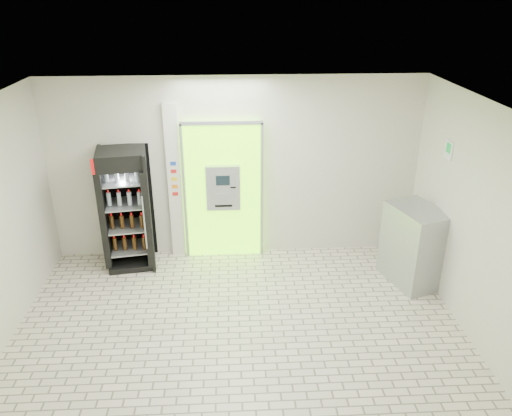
{
  "coord_description": "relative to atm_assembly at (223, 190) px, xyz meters",
  "views": [
    {
      "loc": [
        -0.07,
        -5.14,
        4.24
      ],
      "look_at": [
        0.27,
        1.2,
        1.38
      ],
      "focal_mm": 35.0,
      "sensor_mm": 36.0,
      "label": 1
    }
  ],
  "objects": [
    {
      "name": "exit_sign",
      "position": [
        3.19,
        -1.01,
        0.95
      ],
      "size": [
        0.02,
        0.22,
        0.26
      ],
      "color": "white",
      "rests_on": "room_shell"
    },
    {
      "name": "beverage_cooler",
      "position": [
        -1.53,
        -0.24,
        -0.23
      ],
      "size": [
        0.83,
        0.78,
        1.96
      ],
      "rotation": [
        0.0,
        0.0,
        0.16
      ],
      "color": "black",
      "rests_on": "ground"
    },
    {
      "name": "room_shell",
      "position": [
        0.2,
        -2.41,
        0.67
      ],
      "size": [
        6.0,
        6.0,
        6.0
      ],
      "color": "beige",
      "rests_on": "ground"
    },
    {
      "name": "ground",
      "position": [
        0.2,
        -2.41,
        -1.17
      ],
      "size": [
        6.0,
        6.0,
        0.0
      ],
      "primitive_type": "plane",
      "color": "#C0B49F",
      "rests_on": "ground"
    },
    {
      "name": "pillar",
      "position": [
        -0.78,
        0.04,
        0.13
      ],
      "size": [
        0.22,
        0.11,
        2.6
      ],
      "color": "silver",
      "rests_on": "ground"
    },
    {
      "name": "steel_cabinet",
      "position": [
        2.88,
        -1.02,
        -0.56
      ],
      "size": [
        0.88,
        1.06,
        1.22
      ],
      "rotation": [
        0.0,
        0.0,
        0.31
      ],
      "color": "#979A9E",
      "rests_on": "ground"
    },
    {
      "name": "atm_assembly",
      "position": [
        0.0,
        0.0,
        0.0
      ],
      "size": [
        1.3,
        0.24,
        2.33
      ],
      "color": "#7BFF0D",
      "rests_on": "ground"
    }
  ]
}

